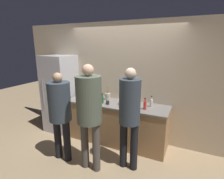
% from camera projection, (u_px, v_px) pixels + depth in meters
% --- Properties ---
extents(ground_plane, '(14.00, 14.00, 0.00)m').
position_uv_depth(ground_plane, '(109.00, 149.00, 3.63)').
color(ground_plane, '#9E8460').
extents(wall_back, '(5.20, 0.06, 2.60)m').
position_uv_depth(wall_back, '(123.00, 82.00, 3.94)').
color(wall_back, '#C6B293').
rests_on(wall_back, ground_plane).
extents(counter, '(2.21, 0.70, 0.90)m').
position_uv_depth(counter, '(116.00, 122.00, 3.85)').
color(counter, '#9E754C').
rests_on(counter, ground_plane).
extents(refrigerator, '(0.68, 0.71, 1.87)m').
position_uv_depth(refrigerator, '(61.00, 94.00, 4.33)').
color(refrigerator, '#B7B7BC').
rests_on(refrigerator, ground_plane).
extents(person_left, '(0.39, 0.39, 1.65)m').
position_uv_depth(person_left, '(60.00, 108.00, 3.10)').
color(person_left, black).
rests_on(person_left, ground_plane).
extents(person_center, '(0.41, 0.41, 1.83)m').
position_uv_depth(person_center, '(89.00, 107.00, 2.81)').
color(person_center, '#4C4742').
rests_on(person_center, ground_plane).
extents(person_right, '(0.35, 0.35, 1.77)m').
position_uv_depth(person_right, '(130.00, 111.00, 2.85)').
color(person_right, black).
rests_on(person_right, ground_plane).
extents(fruit_bowl, '(0.28, 0.28, 0.13)m').
position_uv_depth(fruit_bowl, '(126.00, 102.00, 3.64)').
color(fruit_bowl, beige).
rests_on(fruit_bowl, counter).
extents(utensil_crock, '(0.13, 0.13, 0.31)m').
position_uv_depth(utensil_crock, '(108.00, 96.00, 3.95)').
color(utensil_crock, '#ADA393').
rests_on(utensil_crock, counter).
extents(bottle_clear, '(0.05, 0.05, 0.23)m').
position_uv_depth(bottle_clear, '(151.00, 103.00, 3.48)').
color(bottle_clear, silver).
rests_on(bottle_clear, counter).
extents(bottle_green, '(0.06, 0.06, 0.22)m').
position_uv_depth(bottle_green, '(102.00, 99.00, 3.70)').
color(bottle_green, '#236033').
rests_on(bottle_green, counter).
extents(bottle_red, '(0.06, 0.06, 0.23)m').
position_uv_depth(bottle_red, '(145.00, 105.00, 3.34)').
color(bottle_red, red).
rests_on(bottle_red, counter).
extents(cup_black, '(0.07, 0.07, 0.08)m').
position_uv_depth(cup_black, '(108.00, 103.00, 3.64)').
color(cup_black, '#28282D').
rests_on(cup_black, counter).
extents(potted_plant, '(0.18, 0.18, 0.27)m').
position_uv_depth(potted_plant, '(85.00, 90.00, 4.26)').
color(potted_plant, '#3D3D42').
rests_on(potted_plant, counter).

